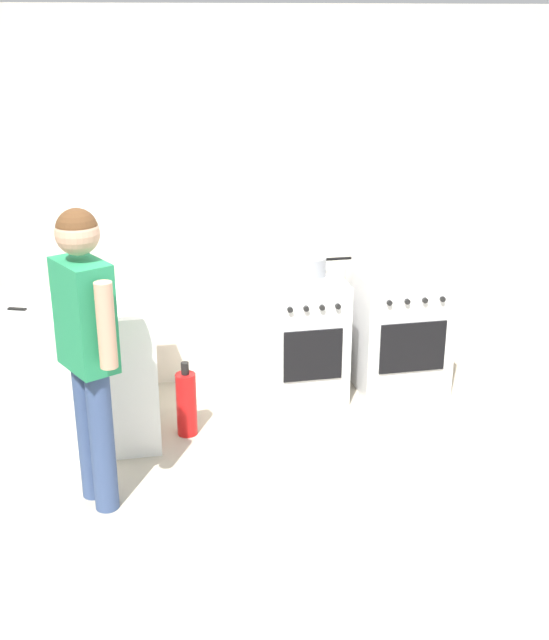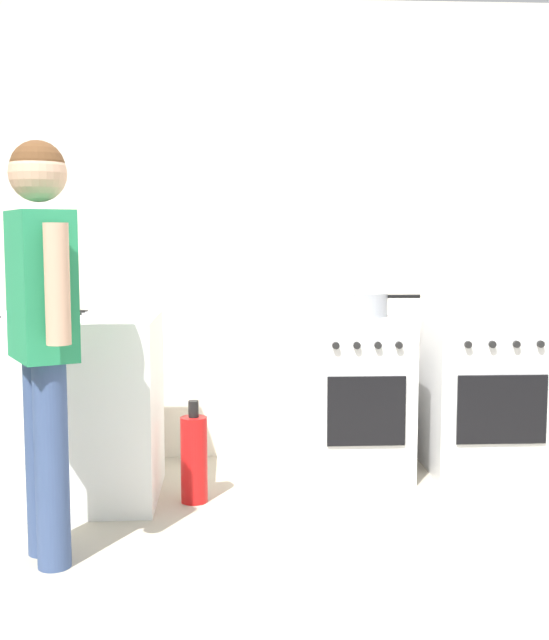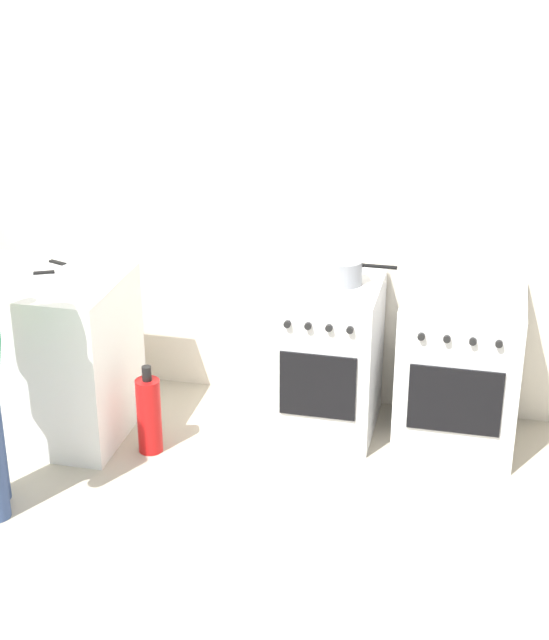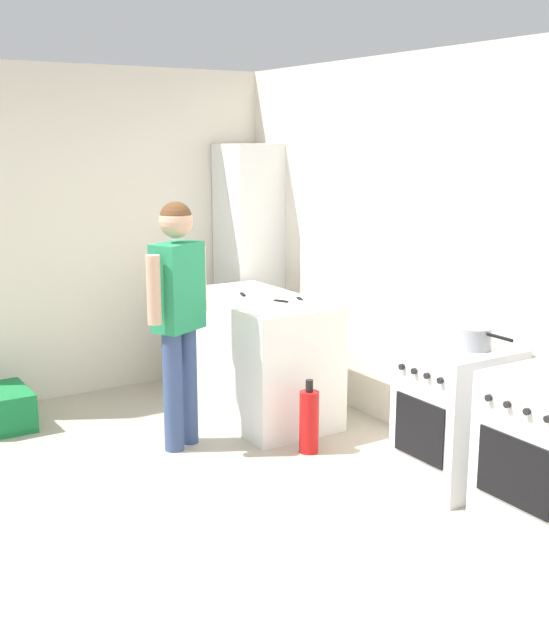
% 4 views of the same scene
% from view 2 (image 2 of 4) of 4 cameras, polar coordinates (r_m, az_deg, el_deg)
% --- Properties ---
extents(ground_plane, '(8.00, 8.00, 0.00)m').
position_cam_2_polar(ground_plane, '(3.02, 3.78, -19.36)').
color(ground_plane, '#ADA38E').
extents(back_wall, '(6.00, 0.10, 2.60)m').
position_cam_2_polar(back_wall, '(4.67, 1.02, 6.14)').
color(back_wall, silver).
rests_on(back_wall, ground).
extents(counter_unit, '(1.30, 0.70, 0.90)m').
position_cam_2_polar(counter_unit, '(4.12, -17.38, -6.03)').
color(counter_unit, white).
rests_on(counter_unit, ground).
extents(oven_left, '(0.54, 0.62, 0.85)m').
position_cam_2_polar(oven_left, '(4.42, 5.90, -5.28)').
color(oven_left, white).
rests_on(oven_left, ground).
extents(oven_right, '(0.63, 0.62, 0.85)m').
position_cam_2_polar(oven_right, '(4.58, 14.65, -5.04)').
color(oven_right, white).
rests_on(oven_right, ground).
extents(pot, '(0.38, 0.20, 0.13)m').
position_cam_2_polar(pot, '(4.40, 6.80, 1.09)').
color(pot, gray).
rests_on(pot, oven_left).
extents(knife_chef, '(0.29, 0.16, 0.01)m').
position_cam_2_polar(knife_chef, '(4.05, -15.53, 0.32)').
color(knife_chef, silver).
rests_on(knife_chef, counter_unit).
extents(knife_utility, '(0.25, 0.12, 0.01)m').
position_cam_2_polar(knife_utility, '(4.19, -13.16, 0.58)').
color(knife_utility, silver).
rests_on(knife_utility, counter_unit).
extents(person, '(0.33, 0.52, 1.65)m').
position_cam_2_polar(person, '(3.23, -16.20, 0.43)').
color(person, '#384C7A').
rests_on(person, ground).
extents(fire_extinguisher, '(0.13, 0.13, 0.50)m').
position_cam_2_polar(fire_extinguisher, '(3.96, -5.75, -9.76)').
color(fire_extinguisher, red).
rests_on(fire_extinguisher, ground).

